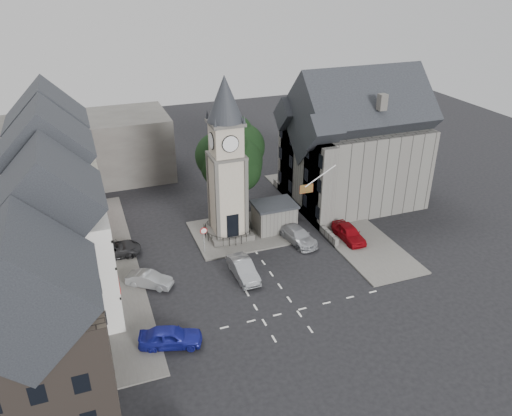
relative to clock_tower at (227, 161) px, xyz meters
name	(u,v)px	position (x,y,z in m)	size (l,w,h in m)	color
ground	(256,277)	(0.00, -7.99, -8.12)	(120.00, 120.00, 0.00)	black
pavement_west	(104,269)	(-12.50, -1.99, -8.05)	(6.00, 30.00, 0.14)	#595651
pavement_east	(333,216)	(12.00, 0.01, -8.05)	(6.00, 26.00, 0.14)	#595651
central_island	(242,232)	(1.50, 0.01, -8.04)	(10.00, 8.00, 0.16)	#595651
road_markings	(280,314)	(0.00, -13.49, -8.12)	(20.00, 8.00, 0.01)	silver
clock_tower	(227,161)	(0.00, 0.00, 0.00)	(4.86, 4.86, 16.25)	#4C4944
stone_shelter	(274,217)	(4.80, -0.49, -6.57)	(4.30, 3.30, 3.08)	#605D58
town_tree	(231,153)	(2.00, 5.01, -1.15)	(7.20, 7.20, 10.80)	black
warning_sign_post	(204,235)	(-3.20, -2.56, -6.09)	(0.70, 0.19, 2.85)	black
terrace_pink	(56,168)	(-15.50, 8.01, -1.54)	(8.10, 7.60, 12.80)	#C8898C
terrace_cream	(56,200)	(-15.50, 0.01, -1.54)	(8.10, 7.60, 12.80)	beige
terrace_tudor	(59,249)	(-15.50, -7.99, -1.93)	(8.10, 7.60, 12.00)	silver
building_sw_stone	(36,342)	(-17.00, -16.99, -2.77)	(8.60, 7.60, 10.40)	#413730
backdrop_west	(88,149)	(-12.00, 20.01, -4.12)	(20.00, 10.00, 8.00)	#4C4944
east_building	(353,150)	(15.59, 3.01, -1.86)	(14.40, 11.40, 12.60)	#605D58
east_boundary_wall	(302,209)	(9.20, 2.01, -7.67)	(0.40, 16.00, 0.90)	#605D58
flagpole	(320,176)	(8.00, -3.99, -1.12)	(3.68, 0.10, 2.74)	white
car_west_blue	(170,337)	(-8.82, -13.99, -7.34)	(1.84, 4.58, 1.56)	navy
car_west_silver	(149,280)	(-9.03, -6.05, -7.46)	(1.40, 4.01, 1.32)	#93979A
car_west_grey	(112,250)	(-11.50, 0.01, -7.39)	(2.43, 5.28, 1.47)	#2A292C
car_island_silver	(243,269)	(-1.00, -7.49, -7.34)	(1.66, 4.76, 1.57)	gray
car_island_east	(298,235)	(6.07, -3.59, -7.38)	(2.07, 5.10, 1.48)	#A8ABB0
car_east_red	(349,233)	(11.06, -4.99, -7.33)	(1.86, 4.63, 1.58)	maroon
pedestrian	(296,212)	(8.00, 1.03, -7.30)	(0.60, 0.39, 1.65)	#A69989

